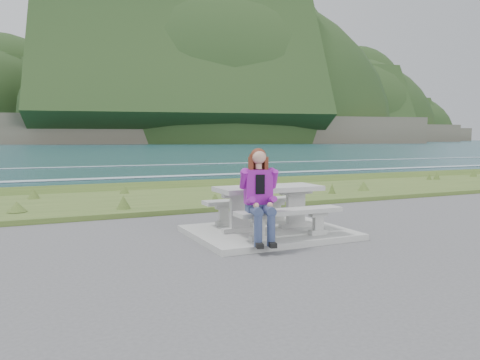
% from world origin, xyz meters
% --- Properties ---
extents(concrete_slab, '(2.60, 2.10, 0.10)m').
position_xyz_m(concrete_slab, '(0.00, 0.00, 0.05)').
color(concrete_slab, gray).
rests_on(concrete_slab, ground).
extents(picnic_table, '(1.80, 0.75, 0.75)m').
position_xyz_m(picnic_table, '(0.00, 0.00, 0.68)').
color(picnic_table, gray).
rests_on(picnic_table, concrete_slab).
extents(bench_landward, '(1.80, 0.35, 0.45)m').
position_xyz_m(bench_landward, '(0.00, -0.70, 0.45)').
color(bench_landward, gray).
rests_on(bench_landward, concrete_slab).
extents(bench_seaward, '(1.80, 0.35, 0.45)m').
position_xyz_m(bench_seaward, '(0.00, 0.70, 0.45)').
color(bench_seaward, gray).
rests_on(bench_seaward, concrete_slab).
extents(grass_verge, '(160.00, 4.50, 0.22)m').
position_xyz_m(grass_verge, '(0.00, 5.00, 0.00)').
color(grass_verge, '#33541F').
rests_on(grass_verge, ground).
extents(shore_drop, '(160.00, 0.80, 2.20)m').
position_xyz_m(shore_drop, '(0.00, 7.90, 0.00)').
color(shore_drop, brown).
rests_on(shore_drop, ground).
extents(ocean, '(1600.00, 1600.00, 0.09)m').
position_xyz_m(ocean, '(0.00, 25.09, -1.74)').
color(ocean, '#1C4750').
rests_on(ocean, ground).
extents(headland_range, '(729.83, 363.95, 213.53)m').
position_xyz_m(headland_range, '(190.26, 398.23, 9.94)').
color(headland_range, brown).
rests_on(headland_range, ground).
extents(seated_woman, '(0.54, 0.77, 1.42)m').
position_xyz_m(seated_woman, '(-0.58, -0.83, 0.62)').
color(seated_woman, navy).
rests_on(seated_woman, concrete_slab).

